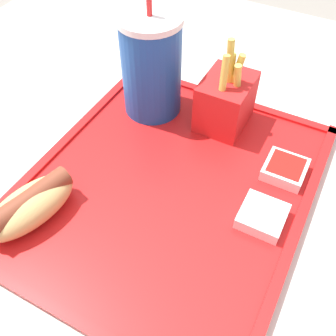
# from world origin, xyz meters

# --- Properties ---
(dining_table) EXTENTS (1.04, 1.08, 0.71)m
(dining_table) POSITION_xyz_m (0.00, 0.00, 0.36)
(dining_table) COLOR beige
(dining_table) RESTS_ON ground_plane
(food_tray) EXTENTS (0.39, 0.33, 0.01)m
(food_tray) POSITION_xyz_m (-0.00, 0.02, 0.72)
(food_tray) COLOR red
(food_tray) RESTS_ON dining_table
(soda_cup) EXTENTS (0.08, 0.08, 0.18)m
(soda_cup) POSITION_xyz_m (0.12, 0.10, 0.79)
(soda_cup) COLOR #194CA5
(soda_cup) RESTS_ON food_tray
(hot_dog_far) EXTENTS (0.12, 0.08, 0.04)m
(hot_dog_far) POSITION_xyz_m (-0.12, 0.13, 0.74)
(hot_dog_far) COLOR tan
(hot_dog_far) RESTS_ON food_tray
(fries_carton) EXTENTS (0.08, 0.06, 0.13)m
(fries_carton) POSITION_xyz_m (0.13, -0.00, 0.76)
(fries_carton) COLOR red
(fries_carton) RESTS_ON food_tray
(sauce_cup_mayo) EXTENTS (0.05, 0.05, 0.02)m
(sauce_cup_mayo) POSITION_xyz_m (0.00, -0.10, 0.73)
(sauce_cup_mayo) COLOR silver
(sauce_cup_mayo) RESTS_ON food_tray
(sauce_cup_ketchup) EXTENTS (0.05, 0.05, 0.02)m
(sauce_cup_ketchup) POSITION_xyz_m (0.08, -0.10, 0.73)
(sauce_cup_ketchup) COLOR silver
(sauce_cup_ketchup) RESTS_ON food_tray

